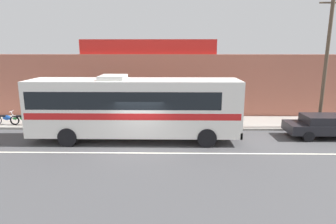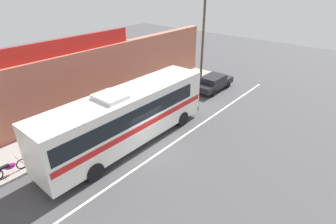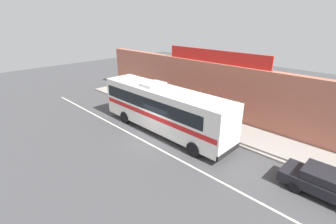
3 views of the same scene
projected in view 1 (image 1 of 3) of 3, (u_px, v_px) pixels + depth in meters
ground_plane at (140, 148)px, 15.58m from camera, size 70.00×70.00×0.00m
sidewalk_slab at (148, 122)px, 20.64m from camera, size 30.00×3.60×0.14m
storefront_facade at (150, 86)px, 22.22m from camera, size 30.00×0.70×4.80m
storefront_billboard at (148, 47)px, 21.58m from camera, size 10.33×0.12×1.10m
road_center_stripe at (138, 153)px, 14.80m from camera, size 30.00×0.14×0.01m
intercity_bus at (133, 105)px, 16.47m from camera, size 11.87×2.67×3.78m
parked_car at (324, 126)px, 17.22m from camera, size 4.47×1.89×1.37m
utility_pole at (326, 61)px, 18.20m from camera, size 1.60×0.22×8.41m
motorcycle_green at (6, 119)px, 19.64m from camera, size 1.84×0.56×0.94m
motorcycle_orange at (78, 119)px, 19.42m from camera, size 1.93×0.56×0.94m
motorcycle_black at (46, 120)px, 19.35m from camera, size 1.89×0.56×0.94m
motorcycle_red at (23, 119)px, 19.55m from camera, size 1.82×0.56×0.94m
pedestrian_far_right at (114, 108)px, 20.51m from camera, size 0.30×0.48×1.63m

